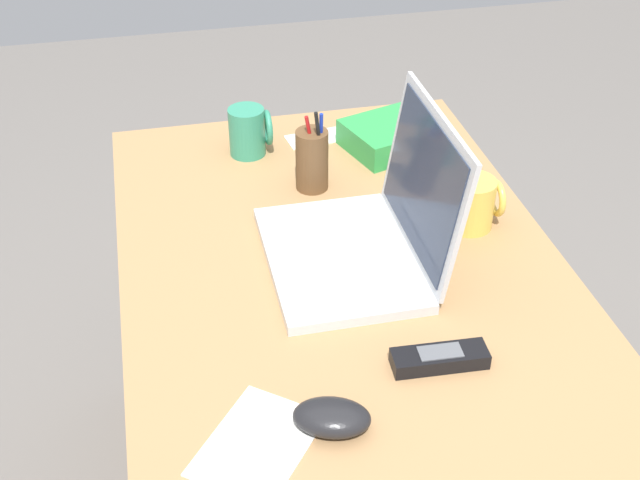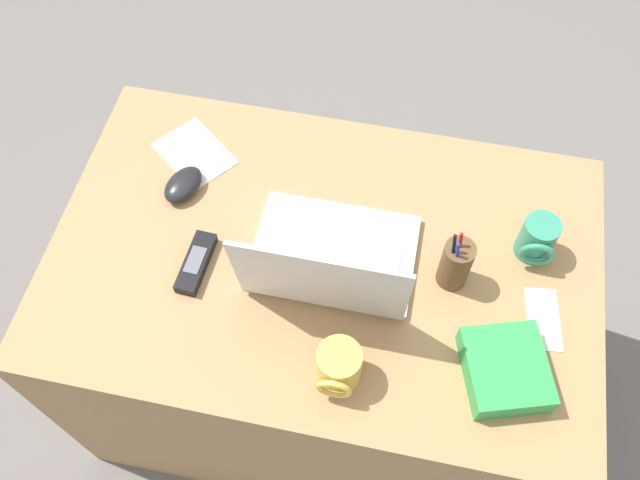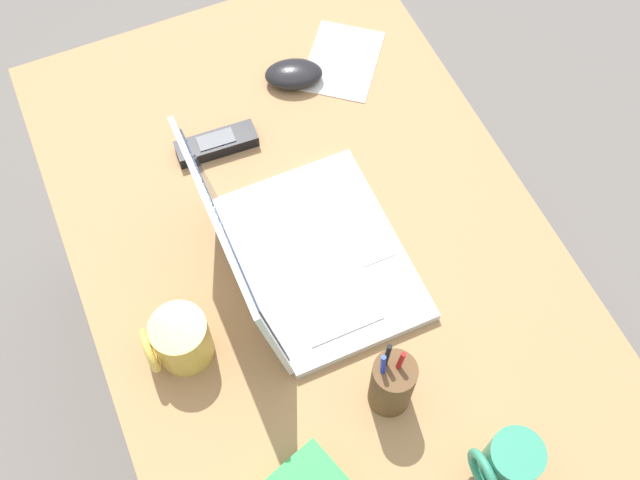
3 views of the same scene
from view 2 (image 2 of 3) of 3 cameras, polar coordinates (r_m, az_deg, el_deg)
The scene contains 11 objects.
ground_plane at distance 2.07m, azimuth 0.22°, elevation -11.37°, with size 6.00×6.00×0.00m, color slate.
desk at distance 1.73m, azimuth 0.26°, elevation -7.32°, with size 1.14×0.74×0.73m, color #A87C4F.
laptop at distance 1.33m, azimuth 0.83°, elevation -1.88°, with size 0.33×0.28×0.26m.
computer_mouse at distance 1.50m, azimuth -11.49°, elevation 4.62°, with size 0.07×0.10×0.04m, color black.
coffee_mug_white at distance 1.43m, azimuth 17.87°, elevation 0.04°, with size 0.07×0.08×0.10m.
coffee_mug_tall at distance 1.25m, azimuth 1.57°, elevation -10.67°, with size 0.08×0.10×0.09m.
cordless_phone at distance 1.40m, azimuth -10.43°, elevation -1.91°, with size 0.05×0.14×0.03m.
pen_holder at distance 1.35m, azimuth 11.37°, elevation -2.12°, with size 0.06×0.06×0.17m.
snack_bag at distance 1.31m, azimuth 15.39°, elevation -10.50°, with size 0.15×0.16×0.05m, color green.
paper_note_near_laptop at distance 1.40m, azimuth 18.38°, elevation -6.37°, with size 0.06×0.13×0.00m, color white.
paper_note_left at distance 1.57m, azimuth -10.55°, elevation 7.21°, with size 0.17×0.12×0.00m, color white.
Camera 2 is at (-0.13, 0.68, 1.95)m, focal length 37.85 mm.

